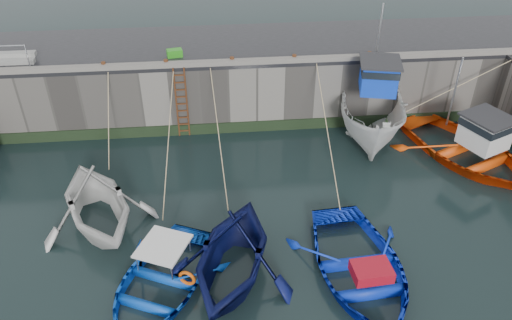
{
  "coord_description": "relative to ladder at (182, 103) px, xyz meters",
  "views": [
    {
      "loc": [
        -0.69,
        -9.05,
        11.54
      ],
      "look_at": [
        0.78,
        5.95,
        1.2
      ],
      "focal_mm": 35.0,
      "sensor_mm": 36.0,
      "label": 1
    }
  ],
  "objects": [
    {
      "name": "ground",
      "position": [
        2.0,
        -9.91,
        -1.59
      ],
      "size": [
        120.0,
        120.0,
        0.0
      ],
      "primitive_type": "plane",
      "color": "black",
      "rests_on": "ground"
    },
    {
      "name": "quay_back",
      "position": [
        2.0,
        2.59,
        -0.09
      ],
      "size": [
        30.0,
        5.0,
        3.0
      ],
      "primitive_type": "cube",
      "color": "slate",
      "rests_on": "ground"
    },
    {
      "name": "road_back",
      "position": [
        2.0,
        2.59,
        1.49
      ],
      "size": [
        30.0,
        5.0,
        0.16
      ],
      "primitive_type": "cube",
      "color": "black",
      "rests_on": "quay_back"
    },
    {
      "name": "kerb_back",
      "position": [
        2.0,
        0.24,
        1.67
      ],
      "size": [
        30.0,
        0.3,
        0.2
      ],
      "primitive_type": "cube",
      "color": "slate",
      "rests_on": "road_back"
    },
    {
      "name": "algae_back",
      "position": [
        2.0,
        0.05,
        -1.34
      ],
      "size": [
        30.0,
        0.08,
        0.5
      ],
      "primitive_type": "cube",
      "color": "black",
      "rests_on": "ground"
    },
    {
      "name": "ladder",
      "position": [
        0.0,
        0.0,
        0.0
      ],
      "size": [
        0.51,
        0.08,
        3.2
      ],
      "color": "#3F1E0F",
      "rests_on": "ground"
    },
    {
      "name": "boat_near_white",
      "position": [
        -2.76,
        -5.57,
        -1.59
      ],
      "size": [
        5.73,
        6.07,
        2.53
      ],
      "primitive_type": "imported",
      "rotation": [
        0.0,
        0.0,
        0.42
      ],
      "color": "silver",
      "rests_on": "ground"
    },
    {
      "name": "boat_near_white_rope",
      "position": [
        -2.76,
        -1.49,
        -1.59
      ],
      "size": [
        0.04,
        4.09,
        3.1
      ],
      "primitive_type": null,
      "color": "tan",
      "rests_on": "ground"
    },
    {
      "name": "boat_near_blue",
      "position": [
        -0.56,
        -8.68,
        -1.59
      ],
      "size": [
        5.18,
        5.87,
        1.01
      ],
      "primitive_type": "imported",
      "rotation": [
        0.0,
        0.0,
        -0.43
      ],
      "color": "blue",
      "rests_on": "ground"
    },
    {
      "name": "boat_near_blue_rope",
      "position": [
        -0.56,
        -3.05,
        -1.59
      ],
      "size": [
        0.04,
        6.79,
        3.1
      ],
      "primitive_type": null,
      "color": "tan",
      "rests_on": "ground"
    },
    {
      "name": "boat_near_blacktrim",
      "position": [
        1.64,
        -8.39,
        -1.59
      ],
      "size": [
        5.42,
        5.85,
        2.54
      ],
      "primitive_type": "imported",
      "rotation": [
        0.0,
        0.0,
        -0.31
      ],
      "color": "#0B1146",
      "rests_on": "ground"
    },
    {
      "name": "boat_near_blacktrim_rope",
      "position": [
        1.64,
        -2.9,
        -1.59
      ],
      "size": [
        0.04,
        6.52,
        3.1
      ],
      "primitive_type": null,
      "color": "tan",
      "rests_on": "ground"
    },
    {
      "name": "boat_near_navy",
      "position": [
        5.45,
        -8.73,
        -1.59
      ],
      "size": [
        4.28,
        5.73,
        1.13
      ],
      "primitive_type": "imported",
      "rotation": [
        0.0,
        0.0,
        0.07
      ],
      "color": "#0D2FCE",
      "rests_on": "ground"
    },
    {
      "name": "boat_near_navy_rope",
      "position": [
        5.45,
        -3.07,
        -1.59
      ],
      "size": [
        0.04,
        6.83,
        3.1
      ],
      "primitive_type": null,
      "color": "tan",
      "rests_on": "ground"
    },
    {
      "name": "boat_far_white",
      "position": [
        8.14,
        -0.56,
        -0.45
      ],
      "size": [
        4.17,
        7.47,
        5.72
      ],
      "rotation": [
        0.0,
        0.0,
        -0.23
      ],
      "color": "silver",
      "rests_on": "ground"
    },
    {
      "name": "boat_far_orange",
      "position": [
        11.52,
        -2.91,
        -1.18
      ],
      "size": [
        6.57,
        7.47,
        4.29
      ],
      "rotation": [
        0.0,
        0.0,
        0.42
      ],
      "color": "#FF500D",
      "rests_on": "ground"
    },
    {
      "name": "fish_crate",
      "position": [
        -0.19,
        1.3,
        1.72
      ],
      "size": [
        0.7,
        0.49,
        0.31
      ],
      "primitive_type": "cube",
      "rotation": [
        0.0,
        0.0,
        0.19
      ],
      "color": "#29901A",
      "rests_on": "road_back"
    },
    {
      "name": "railing",
      "position": [
        -6.75,
        1.33,
        1.77
      ],
      "size": [
        1.6,
        1.05,
        1.0
      ],
      "color": "#A5A8AD",
      "rests_on": "road_back"
    },
    {
      "name": "bollard_a",
      "position": [
        -3.0,
        0.34,
        1.71
      ],
      "size": [
        0.18,
        0.18,
        0.28
      ],
      "primitive_type": "cylinder",
      "color": "#3F1E0F",
      "rests_on": "road_back"
    },
    {
      "name": "bollard_b",
      "position": [
        -0.5,
        0.34,
        1.71
      ],
      "size": [
        0.18,
        0.18,
        0.28
      ],
      "primitive_type": "cylinder",
      "color": "#3F1E0F",
      "rests_on": "road_back"
    },
    {
      "name": "bollard_c",
      "position": [
        2.2,
        0.34,
        1.71
      ],
      "size": [
        0.18,
        0.18,
        0.28
      ],
      "primitive_type": "cylinder",
      "color": "#3F1E0F",
      "rests_on": "road_back"
    },
    {
      "name": "bollard_d",
      "position": [
        4.8,
        0.34,
        1.71
      ],
      "size": [
        0.18,
        0.18,
        0.28
      ],
      "primitive_type": "cylinder",
      "color": "#3F1E0F",
      "rests_on": "road_back"
    },
    {
      "name": "bollard_e",
      "position": [
        8.0,
        0.34,
        1.71
      ],
      "size": [
        0.18,
        0.18,
        0.28
      ],
      "primitive_type": "cylinder",
      "color": "#3F1E0F",
      "rests_on": "road_back"
    }
  ]
}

